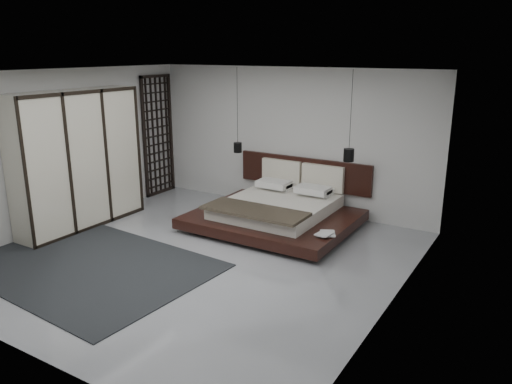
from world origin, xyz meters
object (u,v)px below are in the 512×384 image
Objects in this scene: lattice_screen at (158,136)px; wardrobe at (78,160)px; bed at (277,210)px; rug at (88,265)px; pendant_left at (238,147)px; pendant_right at (349,155)px.

lattice_screen is 2.40m from wardrobe.
bed is at bearing -9.34° from lattice_screen.
pendant_left is at bearing 83.51° from rug.
bed is 0.78× the size of rug.
lattice_screen is at bearing 96.03° from wardrobe.
wardrobe is (-4.19, -2.28, -0.14)m from pendant_right.
wardrobe is at bearing -148.87° from bed.
wardrobe is at bearing -129.82° from pendant_left.
bed reaches higher than rug.
lattice_screen is at bearing 177.29° from pendant_left.
lattice_screen is at bearing 170.66° from bed.
lattice_screen reaches higher than bed.
pendant_left is 0.65× the size of wardrobe.
pendant_right is 0.62× the size of wardrobe.
pendant_left is 2.97m from wardrobe.
bed is 1.12× the size of wardrobe.
lattice_screen is 0.72× the size of rug.
wardrobe is at bearing -151.45° from pendant_right.
pendant_right is 4.60m from rug.
pendant_left is at bearing 158.96° from bed.
rug is (-1.54, -3.04, -0.28)m from bed.
lattice_screen is 1.59× the size of pendant_left.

